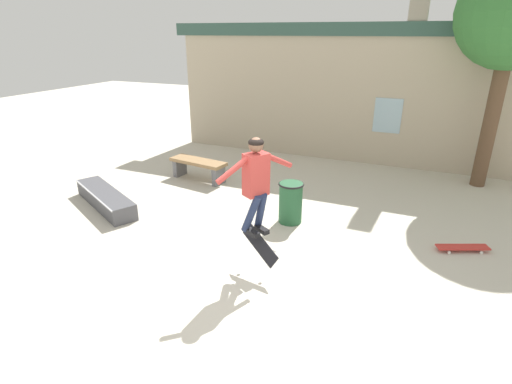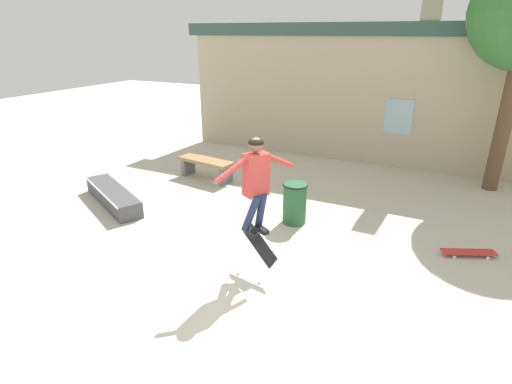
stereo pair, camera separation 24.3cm
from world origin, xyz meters
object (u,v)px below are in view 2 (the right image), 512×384
at_px(park_bench, 206,165).
at_px(skateboard_resting, 469,252).
at_px(skate_ledge, 113,196).
at_px(skater, 256,178).
at_px(skateboard_flipping, 260,245).
at_px(trash_bin, 295,202).

xyz_separation_m(park_bench, skateboard_resting, (5.86, -1.25, -0.29)).
bearing_deg(skateboard_resting, skate_ledge, 164.28).
relative_size(skater, skateboard_flipping, 2.02).
distance_m(park_bench, skateboard_resting, 6.00).
bearing_deg(skateboard_resting, skater, -171.52).
relative_size(skateboard_flipping, skateboard_resting, 0.83).
distance_m(skater, skateboard_resting, 3.78).
distance_m(park_bench, skate_ledge, 2.39).
height_order(trash_bin, skateboard_flipping, trash_bin).
distance_m(trash_bin, skateboard_resting, 3.04).
bearing_deg(skateboard_flipping, skateboard_resting, 64.12).
relative_size(skate_ledge, skater, 1.47).
xyz_separation_m(trash_bin, skateboard_resting, (3.02, 0.09, -0.35)).
bearing_deg(skateboard_flipping, skate_ledge, -163.11).
relative_size(park_bench, skate_ledge, 0.71).
relative_size(trash_bin, skateboard_flipping, 1.11).
bearing_deg(skateboard_resting, skateboard_flipping, -170.14).
height_order(trash_bin, skateboard_resting, trash_bin).
bearing_deg(skate_ledge, park_bench, 93.89).
bearing_deg(skater, park_bench, 163.68).
bearing_deg(park_bench, skater, -38.67).
bearing_deg(park_bench, trash_bin, -16.85).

